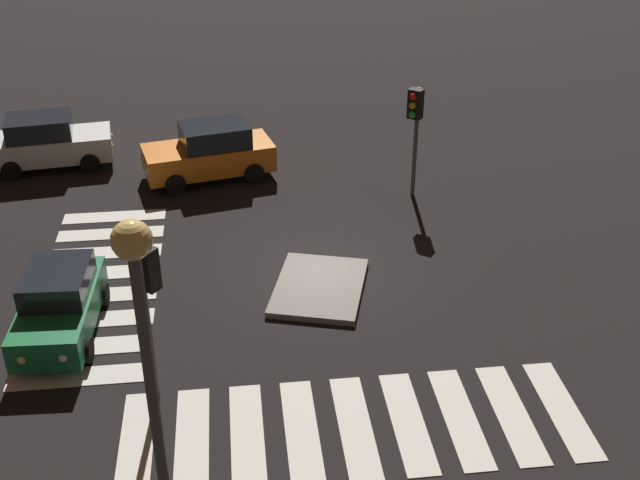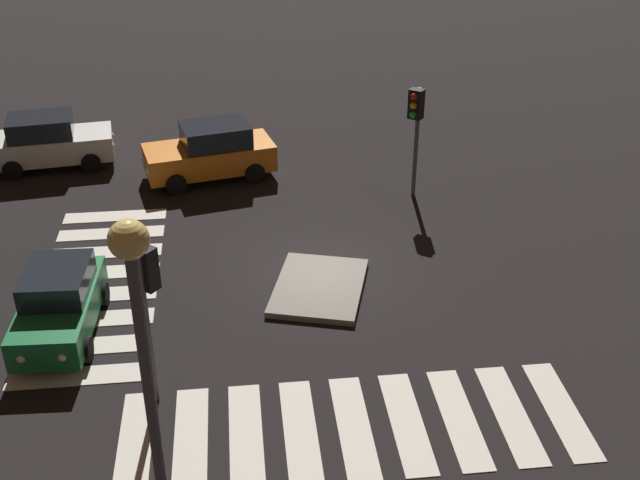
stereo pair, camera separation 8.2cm
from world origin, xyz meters
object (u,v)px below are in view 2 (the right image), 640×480
at_px(car_orange, 211,152).
at_px(traffic_light_west, 416,116).
at_px(traffic_island, 319,287).
at_px(car_green, 59,303).
at_px(street_lamp, 144,355).
at_px(traffic_light_east, 148,287).
at_px(car_white, 49,142).

xyz_separation_m(car_orange, traffic_light_west, (2.32, 6.62, 1.89)).
bearing_deg(traffic_light_west, traffic_island, 4.59).
bearing_deg(traffic_light_west, car_green, -18.46).
bearing_deg(street_lamp, car_orange, 177.97).
distance_m(traffic_light_west, street_lamp, 16.04).
bearing_deg(street_lamp, car_green, -158.04).
relative_size(traffic_island, car_orange, 0.77).
relative_size(car_green, street_lamp, 0.57).
bearing_deg(traffic_island, car_green, -80.09).
distance_m(traffic_island, street_lamp, 10.59).
height_order(car_green, traffic_light_east, traffic_light_east).
xyz_separation_m(car_green, traffic_light_east, (2.80, 2.57, 2.07)).
height_order(car_orange, traffic_light_west, traffic_light_west).
bearing_deg(car_orange, traffic_island, 98.25).
bearing_deg(car_white, traffic_light_east, -78.11).
bearing_deg(street_lamp, traffic_island, 158.33).
bearing_deg(traffic_light_east, street_lamp, -133.98).
bearing_deg(street_lamp, traffic_light_east, -173.97).
xyz_separation_m(traffic_island, car_orange, (-7.71, -2.91, 0.86)).
bearing_deg(traffic_island, street_lamp, -21.67).
relative_size(car_green, traffic_light_east, 1.04).
height_order(car_green, street_lamp, street_lamp).
xyz_separation_m(traffic_island, car_green, (1.15, -6.58, 0.75)).
xyz_separation_m(car_orange, traffic_light_east, (11.66, -1.10, 1.96)).
distance_m(traffic_island, car_green, 6.73).
height_order(traffic_light_east, traffic_light_west, traffic_light_east).
bearing_deg(street_lamp, car_white, -164.07).
relative_size(traffic_island, traffic_light_east, 0.95).
height_order(traffic_island, traffic_light_east, traffic_light_east).
height_order(traffic_light_east, street_lamp, street_lamp).
xyz_separation_m(traffic_island, traffic_light_west, (-5.38, 3.70, 2.75)).
relative_size(car_white, car_green, 1.13).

